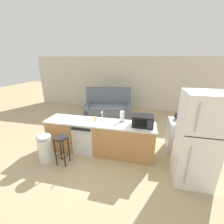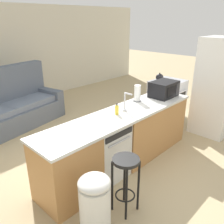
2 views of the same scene
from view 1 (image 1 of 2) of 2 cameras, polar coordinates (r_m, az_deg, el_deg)
The scene contains 14 objects.
ground_plane at distance 4.43m, azimuth -6.53°, elevation -14.37°, with size 24.00×24.00×0.00m, color tan.
wall_back at distance 7.80m, azimuth 5.67°, elevation 10.80°, with size 10.00×0.06×2.60m.
kitchen_counter at distance 4.15m, azimuth -3.58°, elevation -10.03°, with size 2.94×0.66×0.90m.
dishwasher at distance 4.30m, azimuth -9.93°, elevation -9.16°, with size 0.58×0.61×0.84m.
stove_range at distance 4.59m, azimuth 25.07°, elevation -8.43°, with size 0.76×0.68×0.90m.
refrigerator at distance 3.43m, azimuth 29.70°, elevation -9.25°, with size 0.72×0.73×1.92m.
microwave at distance 3.73m, azimuth 11.64°, elevation -3.30°, with size 0.50×0.37×0.28m.
sink_faucet at distance 3.90m, azimuth -3.72°, elevation -2.01°, with size 0.07×0.18×0.30m.
paper_towel_roll at distance 3.94m, azimuth 3.87°, elevation -1.70°, with size 0.14×0.14×0.28m.
soap_bottle at distance 3.98m, azimuth -6.38°, elevation -2.56°, with size 0.06×0.06×0.18m.
kettle at distance 4.47m, azimuth 23.66°, elevation -1.47°, with size 0.21×0.17×0.19m.
bar_stool at distance 3.85m, azimuth -18.70°, elevation -11.62°, with size 0.32×0.32×0.74m.
trash_bin at distance 4.19m, azimuth -24.13°, elevation -12.16°, with size 0.35×0.35×0.74m.
couch at distance 6.76m, azimuth -1.45°, elevation 1.66°, with size 2.14×1.27×1.27m.
Camera 1 is at (1.30, -3.45, 2.45)m, focal length 24.00 mm.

